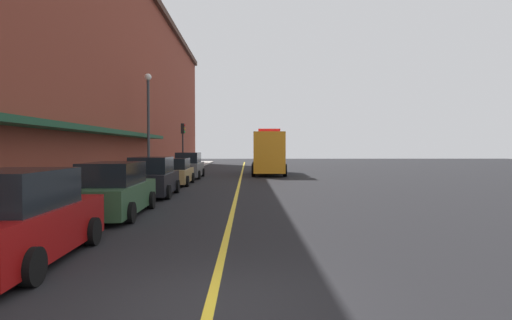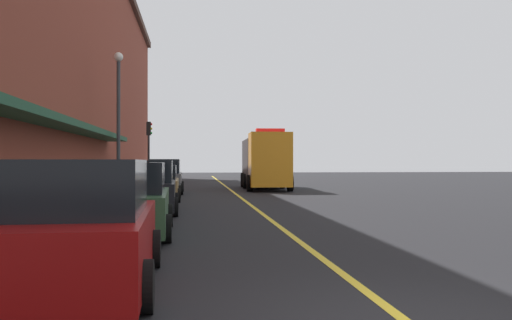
{
  "view_description": "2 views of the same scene",
  "coord_description": "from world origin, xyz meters",
  "px_view_note": "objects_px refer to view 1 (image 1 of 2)",
  "views": [
    {
      "loc": [
        0.54,
        -5.61,
        2.23
      ],
      "look_at": [
        1.16,
        25.13,
        1.35
      ],
      "focal_mm": 28.59,
      "sensor_mm": 36.0,
      "label": 1
    },
    {
      "loc": [
        -2.39,
        -5.49,
        1.8
      ],
      "look_at": [
        0.83,
        21.69,
        1.87
      ],
      "focal_mm": 37.71,
      "sensor_mm": 36.0,
      "label": 2
    }
  ],
  "objects_px": {
    "parked_car_1": "(115,191)",
    "utility_truck": "(268,154)",
    "parked_car_3": "(175,172)",
    "parked_car_2": "(153,178)",
    "parking_meter_0": "(102,177)",
    "street_lamp_left": "(148,115)",
    "parking_meter_1": "(160,166)",
    "traffic_light_near": "(183,138)",
    "parked_car_0": "(18,220)",
    "parked_car_4": "(189,166)"
  },
  "relations": [
    {
      "from": "utility_truck",
      "to": "parking_meter_1",
      "type": "xyz_separation_m",
      "value": [
        -7.64,
        -7.46,
        -0.72
      ]
    },
    {
      "from": "parked_car_1",
      "to": "parked_car_3",
      "type": "height_order",
      "value": "parked_car_1"
    },
    {
      "from": "parked_car_1",
      "to": "traffic_light_near",
      "type": "xyz_separation_m",
      "value": [
        -1.43,
        23.17,
        2.33
      ]
    },
    {
      "from": "utility_truck",
      "to": "parked_car_3",
      "type": "bearing_deg",
      "value": -30.94
    },
    {
      "from": "parking_meter_1",
      "to": "street_lamp_left",
      "type": "distance_m",
      "value": 3.44
    },
    {
      "from": "parked_car_1",
      "to": "parked_car_2",
      "type": "relative_size",
      "value": 1.12
    },
    {
      "from": "utility_truck",
      "to": "traffic_light_near",
      "type": "bearing_deg",
      "value": -102.63
    },
    {
      "from": "parked_car_3",
      "to": "parking_meter_0",
      "type": "relative_size",
      "value": 3.29
    },
    {
      "from": "parked_car_1",
      "to": "utility_truck",
      "type": "xyz_separation_m",
      "value": [
        6.15,
        21.25,
        0.96
      ]
    },
    {
      "from": "traffic_light_near",
      "to": "utility_truck",
      "type": "bearing_deg",
      "value": -14.23
    },
    {
      "from": "parked_car_2",
      "to": "utility_truck",
      "type": "height_order",
      "value": "utility_truck"
    },
    {
      "from": "street_lamp_left",
      "to": "parked_car_0",
      "type": "bearing_deg",
      "value": -83.76
    },
    {
      "from": "parked_car_0",
      "to": "parked_car_3",
      "type": "relative_size",
      "value": 1.04
    },
    {
      "from": "parked_car_4",
      "to": "parked_car_2",
      "type": "bearing_deg",
      "value": 179.58
    },
    {
      "from": "utility_truck",
      "to": "street_lamp_left",
      "type": "bearing_deg",
      "value": -44.26
    },
    {
      "from": "utility_truck",
      "to": "traffic_light_near",
      "type": "xyz_separation_m",
      "value": [
        -7.58,
        1.92,
        1.37
      ]
    },
    {
      "from": "utility_truck",
      "to": "street_lamp_left",
      "type": "relative_size",
      "value": 1.19
    },
    {
      "from": "parked_car_4",
      "to": "parking_meter_0",
      "type": "height_order",
      "value": "parked_car_4"
    },
    {
      "from": "parked_car_0",
      "to": "utility_truck",
      "type": "xyz_separation_m",
      "value": [
        6.18,
        26.83,
        0.94
      ]
    },
    {
      "from": "parking_meter_1",
      "to": "street_lamp_left",
      "type": "bearing_deg",
      "value": -138.29
    },
    {
      "from": "parked_car_0",
      "to": "parked_car_1",
      "type": "xyz_separation_m",
      "value": [
        0.04,
        5.58,
        -0.02
      ]
    },
    {
      "from": "parked_car_2",
      "to": "parked_car_3",
      "type": "xyz_separation_m",
      "value": [
        -0.04,
        5.95,
        -0.08
      ]
    },
    {
      "from": "parked_car_3",
      "to": "street_lamp_left",
      "type": "xyz_separation_m",
      "value": [
        -2.01,
        1.77,
        3.63
      ]
    },
    {
      "from": "parked_car_1",
      "to": "parked_car_4",
      "type": "bearing_deg",
      "value": -1.46
    },
    {
      "from": "parked_car_1",
      "to": "parked_car_3",
      "type": "bearing_deg",
      "value": -1.17
    },
    {
      "from": "parked_car_2",
      "to": "parking_meter_0",
      "type": "xyz_separation_m",
      "value": [
        -1.45,
        -2.46,
        0.21
      ]
    },
    {
      "from": "parked_car_1",
      "to": "parked_car_3",
      "type": "relative_size",
      "value": 1.1
    },
    {
      "from": "parked_car_2",
      "to": "parking_meter_1",
      "type": "relative_size",
      "value": 3.22
    },
    {
      "from": "parked_car_0",
      "to": "parking_meter_0",
      "type": "xyz_separation_m",
      "value": [
        -1.46,
        8.65,
        0.21
      ]
    },
    {
      "from": "utility_truck",
      "to": "parking_meter_0",
      "type": "xyz_separation_m",
      "value": [
        -7.64,
        -18.18,
        -0.72
      ]
    },
    {
      "from": "parked_car_1",
      "to": "parked_car_3",
      "type": "xyz_separation_m",
      "value": [
        -0.08,
        11.48,
        -0.06
      ]
    },
    {
      "from": "parked_car_2",
      "to": "street_lamp_left",
      "type": "relative_size",
      "value": 0.62
    },
    {
      "from": "street_lamp_left",
      "to": "parked_car_1",
      "type": "bearing_deg",
      "value": -81.01
    },
    {
      "from": "parked_car_2",
      "to": "traffic_light_near",
      "type": "bearing_deg",
      "value": 3.2
    },
    {
      "from": "parked_car_4",
      "to": "street_lamp_left",
      "type": "bearing_deg",
      "value": 151.9
    },
    {
      "from": "parked_car_1",
      "to": "parking_meter_1",
      "type": "xyz_separation_m",
      "value": [
        -1.5,
        13.79,
        0.23
      ]
    },
    {
      "from": "parked_car_1",
      "to": "parked_car_2",
      "type": "distance_m",
      "value": 5.53
    },
    {
      "from": "parked_car_1",
      "to": "street_lamp_left",
      "type": "relative_size",
      "value": 0.69
    },
    {
      "from": "parking_meter_0",
      "to": "parking_meter_1",
      "type": "xyz_separation_m",
      "value": [
        0.0,
        10.72,
        0.0
      ]
    },
    {
      "from": "parked_car_2",
      "to": "traffic_light_near",
      "type": "distance_m",
      "value": 17.85
    },
    {
      "from": "parked_car_3",
      "to": "parked_car_4",
      "type": "relative_size",
      "value": 0.91
    },
    {
      "from": "parked_car_1",
      "to": "parked_car_3",
      "type": "distance_m",
      "value": 11.48
    },
    {
      "from": "parking_meter_1",
      "to": "parked_car_4",
      "type": "bearing_deg",
      "value": 66.69
    },
    {
      "from": "traffic_light_near",
      "to": "street_lamp_left",
      "type": "bearing_deg",
      "value": -93.82
    },
    {
      "from": "parking_meter_1",
      "to": "parking_meter_0",
      "type": "bearing_deg",
      "value": -90.0
    },
    {
      "from": "parked_car_4",
      "to": "traffic_light_near",
      "type": "bearing_deg",
      "value": 12.68
    },
    {
      "from": "parked_car_0",
      "to": "traffic_light_near",
      "type": "distance_m",
      "value": 28.88
    },
    {
      "from": "parked_car_0",
      "to": "parking_meter_1",
      "type": "height_order",
      "value": "parked_car_0"
    },
    {
      "from": "parking_meter_1",
      "to": "street_lamp_left",
      "type": "xyz_separation_m",
      "value": [
        -0.6,
        -0.53,
        3.34
      ]
    },
    {
      "from": "parked_car_1",
      "to": "parking_meter_0",
      "type": "distance_m",
      "value": 3.42
    }
  ]
}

